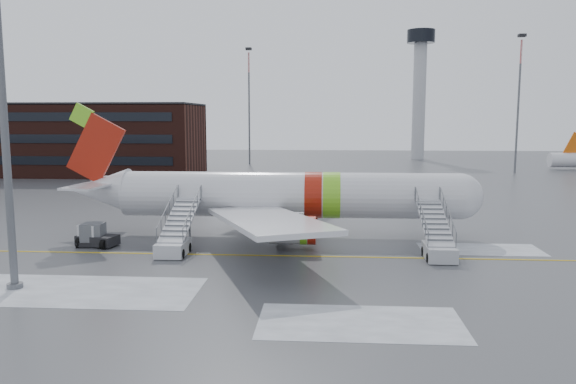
# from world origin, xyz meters

# --- Properties ---
(ground) EXTENTS (260.00, 260.00, 0.00)m
(ground) POSITION_xyz_m (0.00, 0.00, 0.00)
(ground) COLOR #494C4F
(ground) RESTS_ON ground
(airliner) EXTENTS (35.03, 32.97, 11.18)m
(airliner) POSITION_xyz_m (4.29, 6.00, 3.42)
(airliner) COLOR silver
(airliner) RESTS_ON ground
(airstair_fwd) EXTENTS (2.05, 7.70, 3.48)m
(airstair_fwd) POSITION_xyz_m (16.27, -0.53, 1.06)
(airstair_fwd) COLOR #ABAEB3
(airstair_fwd) RESTS_ON ground
(airstair_aft) EXTENTS (2.05, 7.70, 3.48)m
(airstair_aft) POSITION_xyz_m (-2.77, -0.53, 1.06)
(airstair_aft) COLOR silver
(airstair_aft) RESTS_ON ground
(pushback_tug) EXTENTS (3.32, 2.78, 1.73)m
(pushback_tug) POSITION_xyz_m (-9.59, 1.15, 0.76)
(pushback_tug) COLOR black
(pushback_tug) RESTS_ON ground
(uld_container) EXTENTS (2.29, 1.72, 1.81)m
(uld_container) POSITION_xyz_m (-9.73, 1.10, 0.84)
(uld_container) COLOR black
(uld_container) RESTS_ON ground
(terminal_building) EXTENTS (62.00, 16.11, 12.30)m
(terminal_building) POSITION_xyz_m (-45.00, 54.98, 6.20)
(terminal_building) COLOR #3F1E16
(terminal_building) RESTS_ON ground
(control_tower) EXTENTS (6.40, 6.40, 30.00)m
(control_tower) POSITION_xyz_m (30.00, 95.00, 18.75)
(control_tower) COLOR #B2B5BA
(control_tower) RESTS_ON ground
(light_mast_far_ne) EXTENTS (1.20, 1.20, 24.25)m
(light_mast_far_ne) POSITION_xyz_m (42.00, 62.00, 13.84)
(light_mast_far_ne) COLOR #595B60
(light_mast_far_ne) RESTS_ON ground
(light_mast_far_n) EXTENTS (1.20, 1.20, 24.25)m
(light_mast_far_n) POSITION_xyz_m (-8.00, 78.00, 13.84)
(light_mast_far_n) COLOR #595B60
(light_mast_far_n) RESTS_ON ground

